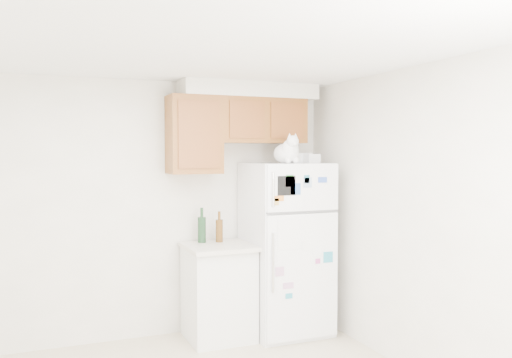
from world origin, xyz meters
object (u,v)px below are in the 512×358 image
base_counter (218,291)px  bottle_green (202,225)px  bottle_amber (219,227)px  storage_box_back (301,158)px  cat (288,152)px  storage_box_front (311,158)px  refrigerator (286,248)px

base_counter → bottle_green: (-0.12, 0.16, 0.63)m
bottle_green → bottle_amber: 0.17m
storage_box_back → bottle_green: storage_box_back is taller
cat → bottle_green: 1.11m
storage_box_front → bottle_green: size_ratio=0.44×
refrigerator → base_counter: 0.80m
storage_box_back → storage_box_front: storage_box_back is taller
storage_box_front → storage_box_back: bearing=109.2°
cat → bottle_amber: 1.00m
cat → bottle_green: (-0.76, 0.36, -0.72)m
base_counter → storage_box_back: 1.56m
refrigerator → cat: (-0.05, -0.12, 0.96)m
storage_box_front → refrigerator: bearing=156.1°
refrigerator → bottle_green: bearing=163.7°
base_counter → cat: (0.64, -0.20, 1.35)m
refrigerator → bottle_green: refrigerator is taller
refrigerator → base_counter: size_ratio=1.85×
storage_box_front → cat: bearing=-178.8°
cat → bottle_amber: (-0.59, 0.32, -0.74)m
storage_box_back → bottle_amber: 1.08m
refrigerator → cat: cat is taller
base_counter → storage_box_back: storage_box_back is taller
cat → storage_box_front: cat is taller
storage_box_front → bottle_amber: storage_box_front is taller
cat → storage_box_front: size_ratio=2.77×
bottle_green → refrigerator: bearing=-16.3°
base_counter → cat: bearing=-17.1°
refrigerator → bottle_amber: (-0.64, 0.20, 0.22)m
cat → bottle_green: size_ratio=1.21×
base_counter → storage_box_front: size_ratio=6.13×
bottle_amber → refrigerator: bearing=-17.4°
storage_box_front → bottle_green: (-1.06, 0.28, -0.65)m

